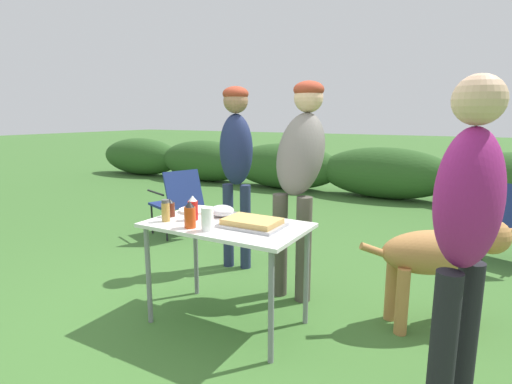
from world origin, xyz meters
TOP-DOWN VIEW (x-y plane):
  - ground_plane at (0.00, 0.00)m, footprint 60.00×60.00m
  - shrub_hedge at (-0.00, 5.11)m, footprint 14.40×0.90m
  - folding_table at (0.00, 0.00)m, footprint 1.10×0.64m
  - food_tray at (0.20, 0.01)m, footprint 0.41×0.28m
  - plate_stack at (-0.40, 0.17)m, footprint 0.26×0.26m
  - mixing_bowl at (-0.14, 0.15)m, footprint 0.18×0.18m
  - paper_cup_stack at (-0.01, -0.21)m, footprint 0.08×0.08m
  - hot_sauce_bottle at (-0.15, -0.21)m, footprint 0.08×0.08m
  - ketchup_bottle at (-0.26, -0.04)m, footprint 0.07×0.07m
  - spice_jar at (-0.40, -0.16)m, footprint 0.06×0.06m
  - bbq_sauce_bottle at (-0.47, -0.04)m, footprint 0.07×0.07m
  - standing_person_in_dark_puffer at (0.23, 0.73)m, footprint 0.41×0.53m
  - standing_person_in_navy_coat at (-0.52, 0.95)m, footprint 0.36×0.30m
  - standing_person_in_red_jacket at (1.46, -0.25)m, footprint 0.39×0.45m
  - dog at (1.31, 0.69)m, footprint 0.98×0.67m
  - camp_chair_green_behind_table at (1.80, 2.36)m, footprint 0.63×0.71m
  - camp_chair_near_hedge at (-1.70, 1.46)m, footprint 0.72×0.64m

SIDE VIEW (x-z plane):
  - ground_plane at x=0.00m, z-range 0.00..0.00m
  - shrub_hedge at x=0.00m, z-range 0.00..0.92m
  - camp_chair_green_behind_table at x=1.80m, z-range 0.05..0.88m
  - camp_chair_near_hedge at x=-1.70m, z-range 0.05..0.88m
  - dog at x=1.31m, z-range 0.13..0.91m
  - folding_table at x=0.00m, z-range 0.29..1.03m
  - plate_stack at x=-0.40m, z-range 0.74..0.76m
  - food_tray at x=0.20m, z-range 0.74..0.79m
  - mixing_bowl at x=-0.14m, z-range 0.74..0.82m
  - bbq_sauce_bottle at x=-0.47m, z-range 0.74..0.87m
  - spice_jar at x=-0.40m, z-range 0.74..0.89m
  - paper_cup_stack at x=-0.01m, z-range 0.74..0.89m
  - ketchup_bottle at x=-0.26m, z-range 0.74..0.91m
  - hot_sauce_bottle at x=-0.15m, z-range 0.74..0.92m
  - standing_person_in_red_jacket at x=1.46m, z-range 0.17..1.81m
  - standing_person_in_dark_puffer at x=0.23m, z-range 0.22..1.97m
  - standing_person_in_navy_coat at x=-0.52m, z-range 0.25..1.98m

